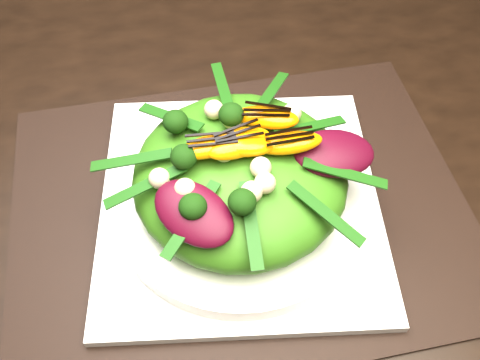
{
  "coord_description": "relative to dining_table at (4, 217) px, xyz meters",
  "views": [
    {
      "loc": [
        0.22,
        -0.32,
        1.21
      ],
      "look_at": [
        0.26,
        -0.04,
        0.8
      ],
      "focal_mm": 38.0,
      "sensor_mm": 36.0,
      "label": 1
    }
  ],
  "objects": [
    {
      "name": "salad_bowl",
      "position": [
        0.26,
        -0.04,
        0.04
      ],
      "size": [
        0.32,
        0.32,
        0.02
      ],
      "primitive_type": "cylinder",
      "rotation": [
        0.0,
        0.0,
        -0.27
      ],
      "color": "white",
      "rests_on": "plate_base"
    },
    {
      "name": "plate_base",
      "position": [
        0.26,
        -0.04,
        0.03
      ],
      "size": [
        0.31,
        0.31,
        0.01
      ],
      "primitive_type": "cube",
      "rotation": [
        0.0,
        0.0,
        -0.09
      ],
      "color": "silver",
      "rests_on": "placemat"
    },
    {
      "name": "placemat",
      "position": [
        0.26,
        -0.04,
        0.02
      ],
      "size": [
        0.5,
        0.39,
        0.0
      ],
      "primitive_type": "cube",
      "rotation": [
        0.0,
        0.0,
        0.05
      ],
      "color": "black",
      "rests_on": "dining_table"
    },
    {
      "name": "orange_segment",
      "position": [
        0.25,
        -0.01,
        0.12
      ],
      "size": [
        0.07,
        0.05,
        0.02
      ],
      "primitive_type": "ellipsoid",
      "rotation": [
        0.0,
        0.0,
        0.48
      ],
      "color": "orange",
      "rests_on": "lettuce_mound"
    },
    {
      "name": "lettuce_mound",
      "position": [
        0.26,
        -0.04,
        0.08
      ],
      "size": [
        0.28,
        0.28,
        0.07
      ],
      "primitive_type": "ellipsoid",
      "rotation": [
        0.0,
        0.0,
        0.41
      ],
      "color": "#3B7616",
      "rests_on": "salad_bowl"
    },
    {
      "name": "radicchio_leaf",
      "position": [
        0.35,
        -0.04,
        0.11
      ],
      "size": [
        0.08,
        0.05,
        0.02
      ],
      "primitive_type": "ellipsoid",
      "rotation": [
        0.0,
        0.0,
        -0.02
      ],
      "color": "#3C0614",
      "rests_on": "lettuce_mound"
    },
    {
      "name": "balsamic_drizzle",
      "position": [
        0.25,
        -0.01,
        0.13
      ],
      "size": [
        0.04,
        0.02,
        0.0
      ],
      "primitive_type": "cube",
      "rotation": [
        0.0,
        0.0,
        0.48
      ],
      "color": "black",
      "rests_on": "orange_segment"
    },
    {
      "name": "broccoli_floret",
      "position": [
        0.2,
        -0.0,
        0.12
      ],
      "size": [
        0.04,
        0.04,
        0.03
      ],
      "primitive_type": "sphere",
      "rotation": [
        0.0,
        0.0,
        -0.21
      ],
      "color": "#183409",
      "rests_on": "lettuce_mound"
    },
    {
      "name": "macadamia_nut",
      "position": [
        0.29,
        -0.07,
        0.12
      ],
      "size": [
        0.02,
        0.02,
        0.02
      ],
      "primitive_type": "sphere",
      "rotation": [
        0.0,
        0.0,
        -0.17
      ],
      "color": "beige",
      "rests_on": "lettuce_mound"
    },
    {
      "name": "dining_table",
      "position": [
        0.0,
        0.0,
        0.0
      ],
      "size": [
        1.6,
        0.9,
        0.75
      ],
      "primitive_type": "cube",
      "color": "black",
      "rests_on": "floor"
    }
  ]
}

